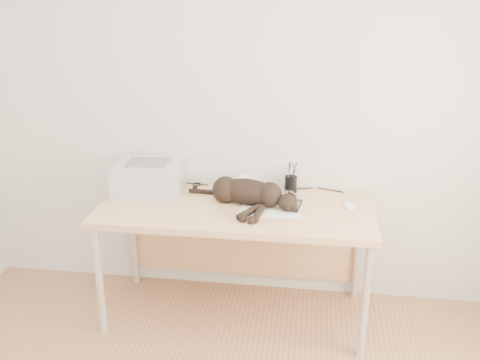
# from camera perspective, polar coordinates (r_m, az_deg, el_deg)

# --- Properties ---
(wall_back) EXTENTS (3.50, 0.00, 3.50)m
(wall_back) POSITION_cam_1_polar(r_m,az_deg,el_deg) (3.30, 0.44, 8.62)
(wall_back) COLOR silver
(wall_back) RESTS_ON floor
(desk) EXTENTS (1.60, 0.70, 0.74)m
(desk) POSITION_cam_1_polar(r_m,az_deg,el_deg) (3.26, -0.23, -4.39)
(desk) COLOR #E6B986
(desk) RESTS_ON floor
(printer) EXTENTS (0.44, 0.39, 0.20)m
(printer) POSITION_cam_1_polar(r_m,az_deg,el_deg) (3.37, -9.67, 0.34)
(printer) COLOR #BABABF
(printer) RESTS_ON desk
(papers) EXTENTS (0.37, 0.27, 0.01)m
(papers) POSITION_cam_1_polar(r_m,az_deg,el_deg) (3.09, 3.36, -3.10)
(papers) COLOR white
(papers) RESTS_ON desk
(cat) EXTENTS (0.69, 0.44, 0.16)m
(cat) POSITION_cam_1_polar(r_m,az_deg,el_deg) (3.13, 0.58, -1.39)
(cat) COLOR black
(cat) RESTS_ON desk
(mug) EXTENTS (0.14, 0.14, 0.10)m
(mug) POSITION_cam_1_polar(r_m,az_deg,el_deg) (3.33, 0.77, -0.45)
(mug) COLOR white
(mug) RESTS_ON desk
(pen_cup) EXTENTS (0.07, 0.07, 0.19)m
(pen_cup) POSITION_cam_1_polar(r_m,az_deg,el_deg) (3.34, 5.44, -0.40)
(pen_cup) COLOR black
(pen_cup) RESTS_ON desk
(remote_grey) EXTENTS (0.09, 0.17, 0.02)m
(remote_grey) POSITION_cam_1_polar(r_m,az_deg,el_deg) (3.33, 5.25, -1.28)
(remote_grey) COLOR slate
(remote_grey) RESTS_ON desk
(remote_black) EXTENTS (0.07, 0.17, 0.02)m
(remote_black) POSITION_cam_1_polar(r_m,az_deg,el_deg) (3.12, 6.00, -2.78)
(remote_black) COLOR black
(remote_black) RESTS_ON desk
(mouse) EXTENTS (0.09, 0.13, 0.04)m
(mouse) POSITION_cam_1_polar(r_m,az_deg,el_deg) (3.17, 11.57, -2.51)
(mouse) COLOR white
(mouse) RESTS_ON desk
(cable_tangle) EXTENTS (1.36, 0.07, 0.01)m
(cable_tangle) POSITION_cam_1_polar(r_m,az_deg,el_deg) (3.41, 0.30, -0.72)
(cable_tangle) COLOR black
(cable_tangle) RESTS_ON desk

